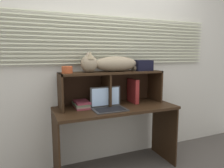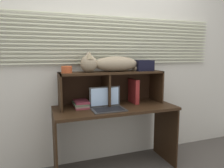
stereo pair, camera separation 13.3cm
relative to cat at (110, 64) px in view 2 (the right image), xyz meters
name	(u,v)px [view 2 (the right image)]	position (x,y,z in m)	size (l,w,h in m)	color
back_panel_with_blinds	(106,61)	(0.03, 0.21, 0.03)	(4.40, 0.08, 2.50)	beige
desk	(115,120)	(0.03, -0.11, -0.63)	(1.37, 0.56, 0.75)	black
hutch_shelf_unit	(110,81)	(0.02, 0.03, -0.21)	(1.21, 0.31, 0.39)	black
cat	(110,64)	(0.00, 0.00, 0.00)	(0.91, 0.20, 0.23)	gray
laptop	(107,105)	(-0.09, -0.17, -0.43)	(0.35, 0.25, 0.23)	#313131
binder_upright	(134,91)	(0.30, 0.00, -0.34)	(0.05, 0.22, 0.29)	maroon
book_stack	(81,104)	(-0.35, 0.00, -0.44)	(0.16, 0.25, 0.07)	brown
small_basket	(67,70)	(-0.49, 0.00, -0.05)	(0.11, 0.11, 0.07)	#B34B27
storage_box	(143,65)	(0.43, 0.00, -0.03)	(0.21, 0.17, 0.13)	black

